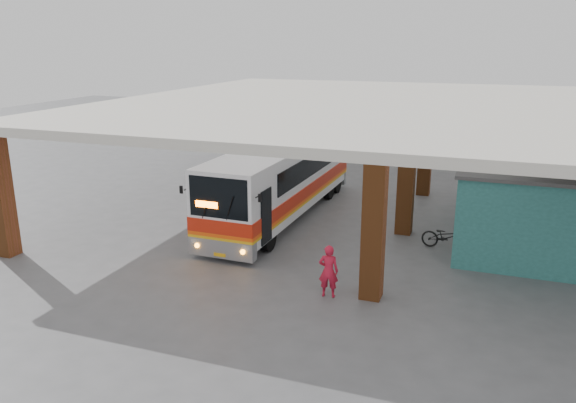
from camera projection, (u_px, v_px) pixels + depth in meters
The scene contains 8 objects.
ground at pixel (305, 249), 19.96m from camera, with size 90.00×90.00×0.00m, color #515154.
brick_columns at pixel (376, 164), 23.40m from camera, with size 20.10×21.60×4.35m.
canopy_roof at pixel (364, 104), 24.41m from camera, with size 21.00×23.00×0.30m, color silver.
shop_building at pixel (533, 198), 20.66m from camera, with size 5.20×8.20×3.11m.
coach_bus at pixel (282, 178), 23.24m from camera, with size 2.60×11.43×3.31m.
motorcycle at pixel (447, 237), 19.83m from camera, with size 0.62×1.78×0.93m, color black.
pedestrian at pixel (328, 271), 16.09m from camera, with size 0.57×0.38×1.57m, color red.
red_chair at pixel (465, 206), 23.77m from camera, with size 0.51×0.51×0.82m.
Camera 1 is at (5.84, -17.78, 7.17)m, focal length 35.00 mm.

